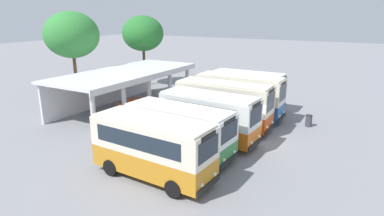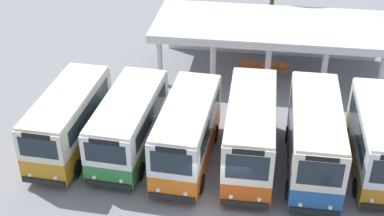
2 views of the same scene
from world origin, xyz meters
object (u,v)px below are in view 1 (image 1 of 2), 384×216
at_px(city_bus_second_in_row, 179,129).
at_px(city_bus_middle_cream, 209,116).
at_px(waiting_chair_fourth_seat, 133,102).
at_px(waiting_chair_middle_seat, 129,104).
at_px(city_bus_far_end_green, 248,89).
at_px(waiting_chair_second_from_end, 124,105).
at_px(waiting_chair_end_by_column, 119,107).
at_px(waiting_chair_fifth_seat, 138,100).
at_px(city_bus_nearest_orange, 153,146).
at_px(city_bus_fourth_amber, 224,103).
at_px(litter_bin_apron, 309,121).
at_px(city_bus_fifth_blue, 239,95).

relative_size(city_bus_second_in_row, city_bus_middle_cream, 1.01).
relative_size(city_bus_middle_cream, waiting_chair_fourth_seat, 7.88).
bearing_deg(waiting_chair_middle_seat, waiting_chair_fourth_seat, 11.29).
bearing_deg(city_bus_middle_cream, city_bus_far_end_green, 4.00).
distance_m(city_bus_second_in_row, waiting_chair_second_from_end, 10.95).
relative_size(waiting_chair_end_by_column, waiting_chair_fifth_seat, 1.00).
relative_size(city_bus_middle_cream, waiting_chair_second_from_end, 7.88).
relative_size(waiting_chair_middle_seat, waiting_chair_fifth_seat, 1.00).
xyz_separation_m(city_bus_nearest_orange, city_bus_fourth_amber, (8.92, 0.05, 0.13)).
bearing_deg(waiting_chair_second_from_end, waiting_chair_fifth_seat, -0.58).
relative_size(city_bus_nearest_orange, litter_bin_apron, 7.56).
bearing_deg(city_bus_nearest_orange, city_bus_second_in_row, 4.77).
distance_m(city_bus_fifth_blue, waiting_chair_fourth_seat, 9.91).
bearing_deg(city_bus_second_in_row, city_bus_far_end_green, 0.68).
distance_m(waiting_chair_second_from_end, litter_bin_apron, 15.46).
relative_size(city_bus_fourth_amber, city_bus_far_end_green, 1.09).
bearing_deg(waiting_chair_middle_seat, city_bus_fourth_amber, -92.56).
bearing_deg(city_bus_far_end_green, litter_bin_apron, -112.39).
xyz_separation_m(waiting_chair_fifth_seat, litter_bin_apron, (1.83, -14.98, -0.07)).
bearing_deg(waiting_chair_middle_seat, city_bus_middle_cream, -109.28).
xyz_separation_m(city_bus_nearest_orange, city_bus_far_end_green, (14.87, 0.39, 0.05)).
height_order(city_bus_second_in_row, waiting_chair_second_from_end, city_bus_second_in_row).
bearing_deg(waiting_chair_fifth_seat, waiting_chair_second_from_end, 179.42).
height_order(city_bus_fourth_amber, city_bus_far_end_green, city_bus_fourth_amber).
relative_size(city_bus_middle_cream, waiting_chair_fifth_seat, 7.88).
distance_m(city_bus_far_end_green, waiting_chair_second_from_end, 11.08).
height_order(city_bus_fifth_blue, waiting_chair_fifth_seat, city_bus_fifth_blue).
bearing_deg(waiting_chair_second_from_end, city_bus_middle_cream, -105.83).
relative_size(waiting_chair_fourth_seat, litter_bin_apron, 0.96).
xyz_separation_m(city_bus_middle_cream, waiting_chair_fifth_seat, (4.67, 9.72, -1.29)).
bearing_deg(city_bus_fifth_blue, city_bus_middle_cream, -177.90).
distance_m(city_bus_second_in_row, waiting_chair_fifth_seat, 12.05).
bearing_deg(city_bus_nearest_orange, waiting_chair_fourth_seat, 43.90).
distance_m(city_bus_second_in_row, litter_bin_apron, 11.15).
xyz_separation_m(city_bus_second_in_row, waiting_chair_middle_seat, (6.37, 9.23, -1.18)).
distance_m(waiting_chair_end_by_column, waiting_chair_middle_seat, 1.27).
bearing_deg(waiting_chair_middle_seat, city_bus_second_in_row, -124.62).
bearing_deg(waiting_chair_end_by_column, waiting_chair_second_from_end, -2.93).
bearing_deg(city_bus_far_end_green, city_bus_fifth_blue, -172.22).
bearing_deg(city_bus_middle_cream, waiting_chair_second_from_end, 74.17).
bearing_deg(waiting_chair_fifth_seat, waiting_chair_end_by_column, 178.83).
distance_m(city_bus_fifth_blue, waiting_chair_end_by_column, 10.39).
bearing_deg(waiting_chair_fifth_seat, city_bus_far_end_green, -64.92).
xyz_separation_m(waiting_chair_second_from_end, waiting_chair_middle_seat, (0.64, -0.03, 0.00)).
bearing_deg(city_bus_nearest_orange, city_bus_fourth_amber, 0.33).
height_order(city_bus_middle_cream, waiting_chair_fourth_seat, city_bus_middle_cream).
bearing_deg(city_bus_far_end_green, city_bus_middle_cream, -176.00).
relative_size(city_bus_nearest_orange, city_bus_second_in_row, 0.99).
bearing_deg(waiting_chair_fourth_seat, waiting_chair_fifth_seat, -10.74).
distance_m(city_bus_fourth_amber, waiting_chair_middle_seat, 9.54).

